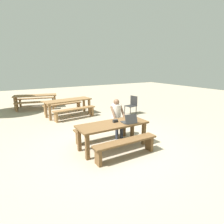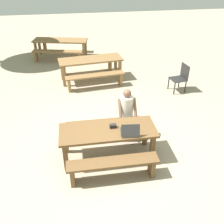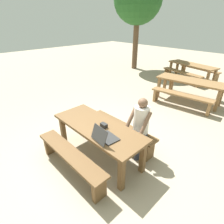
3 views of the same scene
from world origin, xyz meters
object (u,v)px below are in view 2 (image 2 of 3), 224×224
at_px(plastic_chair, 180,77).
at_px(person_seated, 127,111).
at_px(picnic_table_front, 108,134).
at_px(small_pouch, 113,126).
at_px(picnic_table_rear, 60,42).
at_px(laptop, 130,131).
at_px(picnic_table_mid, 91,62).

bearing_deg(plastic_chair, person_seated, -53.96).
height_order(picnic_table_front, plastic_chair, plastic_chair).
height_order(small_pouch, picnic_table_rear, small_pouch).
distance_m(laptop, person_seated, 0.82).
bearing_deg(picnic_table_mid, picnic_table_front, -96.57).
height_order(picnic_table_front, small_pouch, small_pouch).
xyz_separation_m(person_seated, picnic_table_mid, (-0.53, 3.34, -0.09)).
relative_size(picnic_table_mid, picnic_table_rear, 0.95).
xyz_separation_m(small_pouch, picnic_table_rear, (-1.15, 6.36, -0.15)).
relative_size(picnic_table_front, person_seated, 1.58).
relative_size(person_seated, picnic_table_rear, 0.55).
xyz_separation_m(laptop, small_pouch, (-0.30, 0.25, -0.02)).
relative_size(laptop, small_pouch, 2.91).
relative_size(plastic_chair, picnic_table_rear, 0.38).
height_order(small_pouch, plastic_chair, plastic_chair).
distance_m(picnic_table_front, picnic_table_mid, 3.94).
distance_m(laptop, plastic_chair, 3.68).
distance_m(picnic_table_front, person_seated, 0.81).
xyz_separation_m(small_pouch, person_seated, (0.41, 0.56, -0.03)).
relative_size(picnic_table_front, picnic_table_mid, 0.91).
distance_m(person_seated, plastic_chair, 3.00).
bearing_deg(laptop, plastic_chair, -121.95).
bearing_deg(picnic_table_mid, person_seated, -87.70).
bearing_deg(picnic_table_rear, person_seated, -62.20).
xyz_separation_m(laptop, picnic_table_rear, (-1.45, 6.61, -0.18)).
distance_m(picnic_table_front, picnic_table_rear, 6.49).
bearing_deg(person_seated, picnic_table_rear, 105.03).
height_order(picnic_table_front, laptop, laptop).
bearing_deg(picnic_table_rear, small_pouch, -66.96).
distance_m(small_pouch, picnic_table_mid, 3.90).
height_order(laptop, picnic_table_mid, laptop).
bearing_deg(person_seated, laptop, -97.67).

